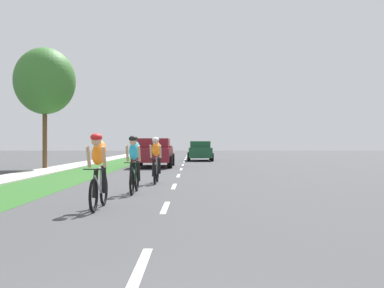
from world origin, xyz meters
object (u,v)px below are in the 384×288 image
object	(u,v)px
cyclist_lead	(101,170)
pickup_maroon	(156,153)
cyclist_distant	(158,160)
sedan_dark_green	(202,151)
street_tree_near	(47,81)
cyclist_trailing	(136,164)

from	to	relation	value
cyclist_lead	pickup_maroon	xyz separation A→B (m)	(-0.24, 16.51, 0.02)
cyclist_distant	pickup_maroon	xyz separation A→B (m)	(-0.96, 10.47, 0.02)
cyclist_lead	sedan_dark_green	distance (m)	25.98
sedan_dark_green	street_tree_near	bearing A→B (deg)	-127.14
pickup_maroon	street_tree_near	world-z (taller)	street_tree_near
cyclist_trailing	cyclist_distant	xyz separation A→B (m)	(0.35, 3.09, 0.00)
cyclist_trailing	cyclist_distant	distance (m)	3.11
cyclist_trailing	cyclist_distant	size ratio (longest dim) A/B	1.00
sedan_dark_green	cyclist_lead	bearing A→B (deg)	-95.72
cyclist_trailing	cyclist_distant	bearing A→B (deg)	83.46
cyclist_distant	sedan_dark_green	distance (m)	19.90
cyclist_distant	sedan_dark_green	world-z (taller)	cyclist_distant
cyclist_trailing	street_tree_near	xyz separation A→B (m)	(-6.28, 11.67, 3.87)
pickup_maroon	street_tree_near	xyz separation A→B (m)	(-5.68, -1.89, 3.85)
pickup_maroon	sedan_dark_green	distance (m)	9.76
cyclist_lead	cyclist_trailing	distance (m)	2.98
pickup_maroon	sedan_dark_green	bearing A→B (deg)	73.15
cyclist_distant	street_tree_near	xyz separation A→B (m)	(-6.64, 8.58, 3.87)
cyclist_lead	street_tree_near	xyz separation A→B (m)	(-5.92, 14.62, 3.87)
sedan_dark_green	cyclist_trailing	bearing A→B (deg)	-95.54
cyclist_distant	street_tree_near	bearing A→B (deg)	127.72
cyclist_distant	street_tree_near	world-z (taller)	street_tree_near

